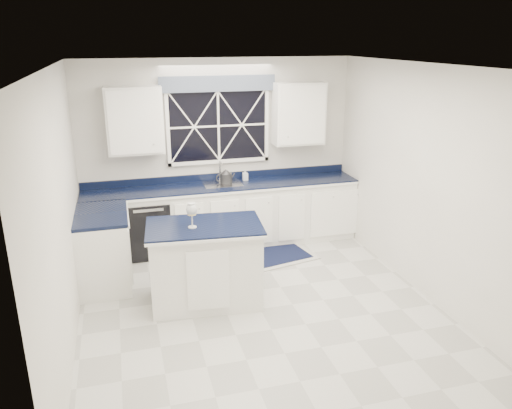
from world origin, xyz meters
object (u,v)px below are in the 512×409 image
object	(u,v)px
kettle	(226,177)
dishwasher	(148,226)
faucet	(220,171)
island	(205,264)
wine_glass	(192,211)
soap_bottle	(245,175)

from	to	relation	value
kettle	dishwasher	bearing A→B (deg)	179.52
faucet	island	bearing A→B (deg)	-107.29
island	wine_glass	distance (m)	0.69
soap_bottle	kettle	bearing A→B (deg)	-168.22
island	soap_bottle	xyz separation A→B (m)	(0.92, 1.75, 0.54)
soap_bottle	island	bearing A→B (deg)	-117.87
island	soap_bottle	world-z (taller)	soap_bottle
dishwasher	wine_glass	distance (m)	1.85
dishwasher	kettle	distance (m)	1.32
kettle	island	bearing A→B (deg)	-114.66
kettle	faucet	bearing A→B (deg)	112.44
dishwasher	faucet	distance (m)	1.31
dishwasher	faucet	xyz separation A→B (m)	(1.10, 0.19, 0.69)
dishwasher	kettle	xyz separation A→B (m)	(1.16, 0.08, 0.62)
wine_glass	soap_bottle	distance (m)	2.08
island	kettle	distance (m)	1.87
dishwasher	wine_glass	xyz separation A→B (m)	(0.40, -1.64, 0.75)
dishwasher	faucet	bearing A→B (deg)	10.02
wine_glass	island	bearing A→B (deg)	16.44
dishwasher	wine_glass	world-z (taller)	wine_glass
dishwasher	island	xyz separation A→B (m)	(0.54, -1.60, 0.08)
faucet	island	distance (m)	1.98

